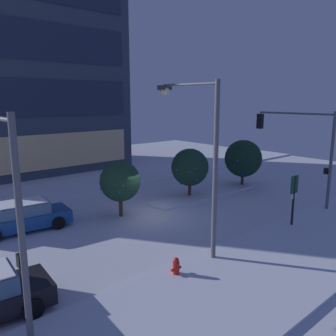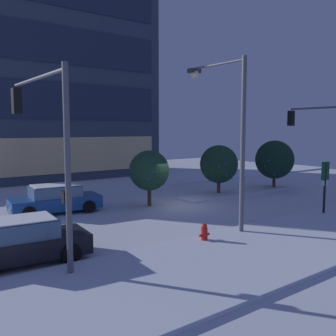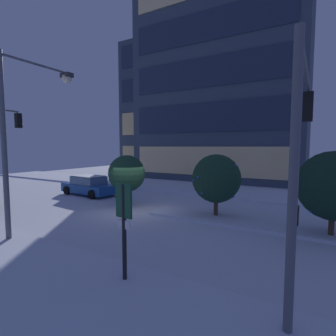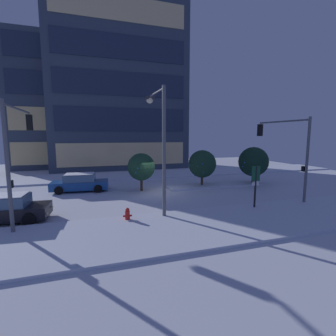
# 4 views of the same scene
# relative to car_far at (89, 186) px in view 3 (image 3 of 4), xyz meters

# --- Properties ---
(ground) EXTENTS (52.00, 52.00, 0.00)m
(ground) POSITION_rel_car_far_xyz_m (6.04, -2.16, -0.71)
(ground) COLOR silver
(curb_strip_far) EXTENTS (52.00, 5.20, 0.14)m
(curb_strip_far) POSITION_rel_car_far_xyz_m (6.04, 6.21, -0.64)
(curb_strip_far) COLOR silver
(curb_strip_far) RESTS_ON ground
(median_strip) EXTENTS (9.00, 1.80, 0.14)m
(median_strip) POSITION_rel_car_far_xyz_m (11.80, -1.67, -0.64)
(median_strip) COLOR silver
(median_strip) RESTS_ON ground
(office_tower_main) EXTENTS (18.23, 10.40, 31.09)m
(office_tower_main) POSITION_rel_car_far_xyz_m (5.16, 15.95, 14.83)
(office_tower_main) COLOR #384251
(office_tower_main) RESTS_ON ground
(office_tower_secondary) EXTENTS (12.68, 8.37, 18.16)m
(office_tower_secondary) POSITION_rel_car_far_xyz_m (-3.18, 18.85, 8.37)
(office_tower_secondary) COLOR #384251
(office_tower_secondary) RESTS_ON ground
(car_far) EXTENTS (4.78, 2.37, 1.49)m
(car_far) POSITION_rel_car_far_xyz_m (0.00, 0.00, 0.00)
(car_far) COLOR #19478C
(car_far) RESTS_ON ground
(traffic_light_corner_near_right) EXTENTS (0.32, 5.36, 5.90)m
(traffic_light_corner_near_right) POSITION_rel_car_far_xyz_m (14.82, -6.62, 3.40)
(traffic_light_corner_near_right) COLOR #565960
(traffic_light_corner_near_right) RESTS_ON ground
(street_lamp_arched) EXTENTS (0.56, 3.35, 7.33)m
(street_lamp_arched) POSITION_rel_car_far_xyz_m (4.79, -7.65, 4.12)
(street_lamp_arched) COLOR #565960
(street_lamp_arched) RESTS_ON ground
(parking_info_sign) EXTENTS (0.55, 0.12, 2.75)m
(parking_info_sign) POSITION_rel_car_far_xyz_m (10.77, -8.75, 1.05)
(parking_info_sign) COLOR black
(parking_info_sign) RESTS_ON ground
(decorated_tree_median) EXTENTS (2.81, 2.82, 3.57)m
(decorated_tree_median) POSITION_rel_car_far_xyz_m (15.78, -1.76, 1.45)
(decorated_tree_median) COLOR #473323
(decorated_tree_median) RESTS_ON ground
(decorated_tree_left_of_median) EXTENTS (2.58, 2.52, 3.34)m
(decorated_tree_left_of_median) POSITION_rel_car_far_xyz_m (10.66, -1.22, 1.36)
(decorated_tree_left_of_median) COLOR #473323
(decorated_tree_left_of_median) RESTS_ON ground
(decorated_tree_right_of_median) EXTENTS (2.29, 2.29, 3.20)m
(decorated_tree_right_of_median) POSITION_rel_car_far_xyz_m (4.95, -1.47, 1.33)
(decorated_tree_right_of_median) COLOR #473323
(decorated_tree_right_of_median) RESTS_ON ground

